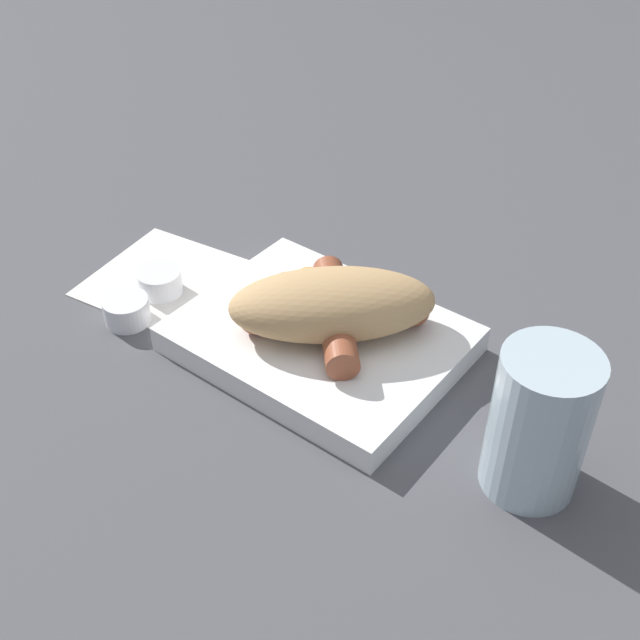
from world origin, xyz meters
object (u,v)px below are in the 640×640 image
(food_tray, at_px, (320,339))
(bread_roll, at_px, (332,304))
(condiment_cup_far, at_px, (127,312))
(sausage, at_px, (335,314))
(condiment_cup_near, at_px, (160,283))
(drink_glass, at_px, (539,424))

(food_tray, bearing_deg, bread_roll, 33.95)
(condiment_cup_far, bearing_deg, bread_roll, 25.29)
(sausage, xyz_separation_m, condiment_cup_near, (-0.20, -0.04, -0.03))
(bread_roll, xyz_separation_m, condiment_cup_far, (-0.19, -0.09, -0.04))
(food_tray, xyz_separation_m, bread_roll, (0.01, 0.01, 0.04))
(food_tray, distance_m, condiment_cup_far, 0.20)
(sausage, height_order, condiment_cup_near, sausage)
(bread_roll, height_order, condiment_cup_far, bread_roll)
(condiment_cup_far, bearing_deg, sausage, 26.20)
(bread_roll, bearing_deg, food_tray, -146.05)
(condiment_cup_near, xyz_separation_m, condiment_cup_far, (0.01, -0.05, 0.00))
(bread_roll, distance_m, sausage, 0.01)
(food_tray, relative_size, bread_roll, 1.27)
(bread_roll, height_order, sausage, bread_roll)
(condiment_cup_near, bearing_deg, condiment_cup_far, -81.03)
(bread_roll, bearing_deg, condiment_cup_near, -169.65)
(condiment_cup_far, height_order, drink_glass, drink_glass)
(food_tray, bearing_deg, condiment_cup_far, -155.20)
(food_tray, distance_m, bread_roll, 0.04)
(condiment_cup_far, xyz_separation_m, drink_glass, (0.40, 0.06, 0.05))
(condiment_cup_near, xyz_separation_m, drink_glass, (0.41, 0.01, 0.05))
(condiment_cup_near, bearing_deg, food_tray, 8.97)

